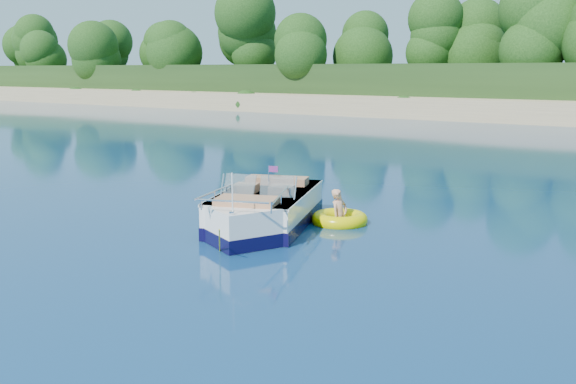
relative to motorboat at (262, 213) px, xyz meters
The scene contains 4 objects.
ground 3.06m from the motorboat, 45.46° to the right, with size 160.00×160.00×0.00m, color #0B284F.
motorboat is the anchor object (origin of this frame).
tow_tube 1.87m from the motorboat, 49.41° to the left, with size 1.69×1.69×0.35m.
boy 1.88m from the motorboat, 47.51° to the left, with size 0.48×0.32×1.32m, color tan.
Camera 1 is at (6.31, -9.20, 3.55)m, focal length 40.00 mm.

